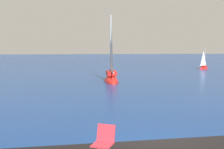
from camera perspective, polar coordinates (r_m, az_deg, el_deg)
sailboat_near at (r=28.02m, az=-0.14°, el=-0.68°), size 1.42×3.79×6.96m
sailboat_far at (r=43.03m, az=17.30°, el=1.25°), size 1.80×1.35×3.30m
beach_chair at (r=7.76m, az=-1.52°, el=-12.45°), size 0.68×0.74×0.80m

